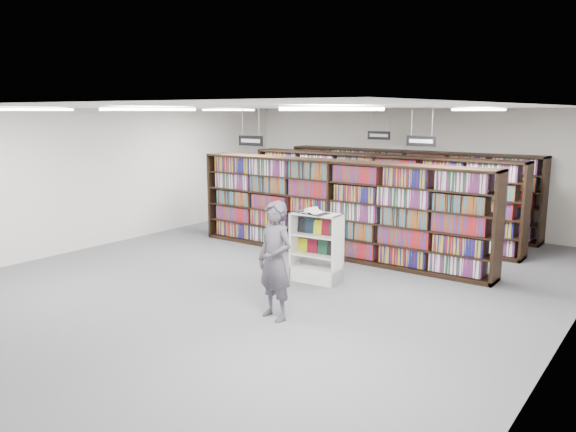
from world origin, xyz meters
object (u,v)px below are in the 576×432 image
Objects in this scene: bookshelf_row_near at (334,209)px; endcap_display at (317,257)px; shopper at (275,261)px; open_book at (312,211)px.

endcap_display is at bearing -68.10° from bookshelf_row_near.
bookshelf_row_near is 3.84× the size of shopper.
open_book is at bearing -70.96° from bookshelf_row_near.
bookshelf_row_near is 3.97m from shopper.
bookshelf_row_near is 1.98m from open_book.
bookshelf_row_near reaches higher than shopper.
open_book is at bearing 119.32° from shopper.
bookshelf_row_near reaches higher than endcap_display.
bookshelf_row_near is 5.41× the size of endcap_display.
shopper is at bearing -67.36° from open_book.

